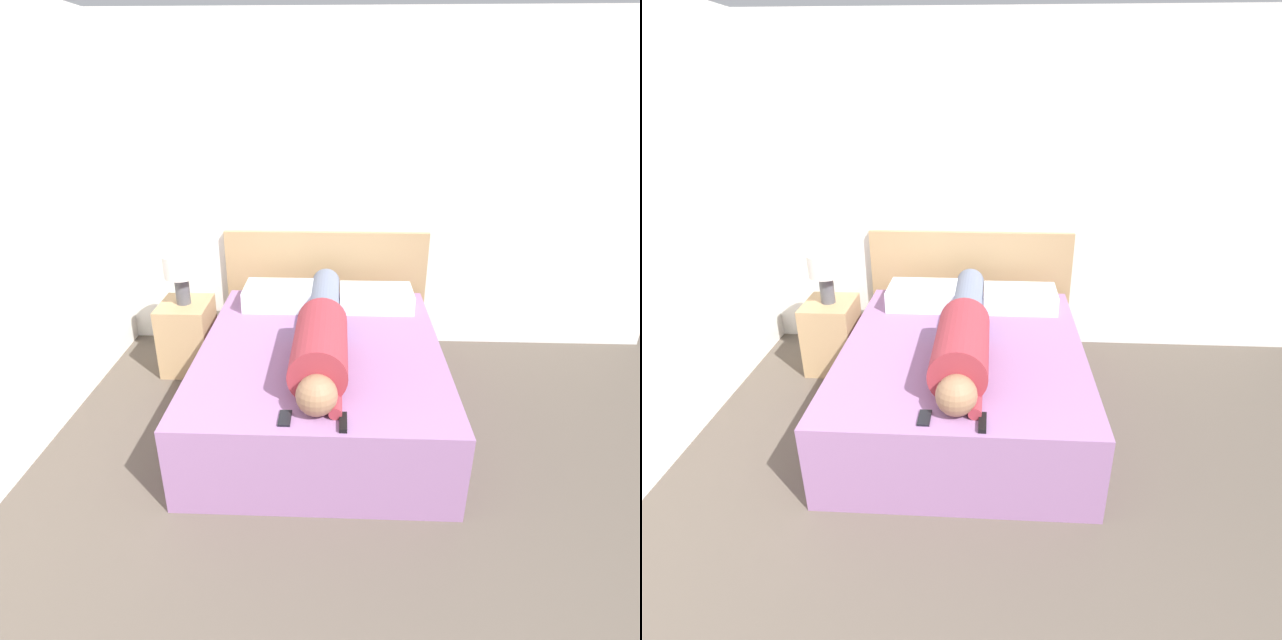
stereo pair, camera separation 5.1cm
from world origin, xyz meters
TOP-DOWN VIEW (x-y plane):
  - wall_back at (0.00, 3.36)m, footprint 5.11×0.06m
  - bed at (-0.22, 2.19)m, footprint 1.57×1.91m
  - headboard at (-0.22, 3.29)m, footprint 1.69×0.04m
  - nightstand at (-1.31, 2.79)m, footprint 0.38×0.43m
  - table_lamp at (-1.31, 2.79)m, footprint 0.24×0.24m
  - person_lying at (-0.21, 2.08)m, footprint 0.33×1.78m
  - pillow_near_headboard at (-0.54, 2.85)m, footprint 0.58×0.37m
  - pillow_second at (0.18, 2.85)m, footprint 0.55×0.37m
  - tv_remote at (-0.08, 1.34)m, footprint 0.04×0.15m
  - cell_phone at (-0.38, 1.37)m, footprint 0.06×0.13m

SIDE VIEW (x-z plane):
  - bed at x=-0.22m, z-range 0.00..0.53m
  - nightstand at x=-1.31m, z-range 0.00..0.56m
  - headboard at x=-0.22m, z-range 0.00..1.00m
  - cell_phone at x=-0.38m, z-range 0.53..0.55m
  - tv_remote at x=-0.08m, z-range 0.53..0.56m
  - pillow_second at x=0.18m, z-range 0.53..0.68m
  - pillow_near_headboard at x=-0.54m, z-range 0.53..0.69m
  - person_lying at x=-0.21m, z-range 0.51..0.84m
  - table_lamp at x=-1.31m, z-range 0.63..1.02m
  - wall_back at x=0.00m, z-range 0.00..2.60m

